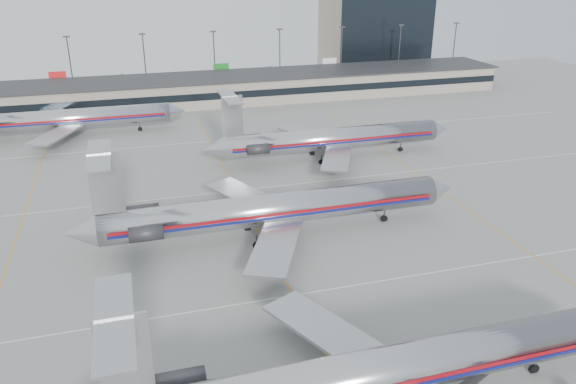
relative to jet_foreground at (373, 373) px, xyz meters
name	(u,v)px	position (x,y,z in m)	size (l,w,h in m)	color
ground	(325,355)	(-1.17, 7.17, -3.61)	(260.00, 260.00, 0.00)	gray
apron_markings	(293,295)	(-1.17, 17.17, -3.60)	(160.00, 0.15, 0.02)	silver
terminal	(188,90)	(-1.17, 105.14, -0.45)	(162.00, 17.00, 6.25)	gray
light_mast_row	(180,58)	(-1.17, 119.17, 4.98)	(163.60, 0.40, 15.28)	#38383D
distant_building	(374,28)	(60.83, 135.17, 8.89)	(30.00, 20.00, 25.00)	tan
jet_foreground	(373,373)	(0.00, 0.00, 0.00)	(47.47, 27.95, 12.43)	#BDBDC1
jet_second_row	(268,209)	(-0.28, 30.97, 0.21)	(50.28, 29.61, 13.16)	#BDBDC1
jet_third_row	(328,139)	(17.34, 57.27, 0.01)	(45.60, 28.05, 12.47)	#BDBDC1
jet_back_row	(64,119)	(-28.04, 84.23, 0.03)	(45.85, 28.20, 12.54)	#BDBDC1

